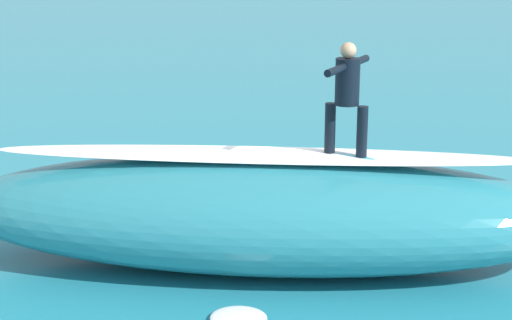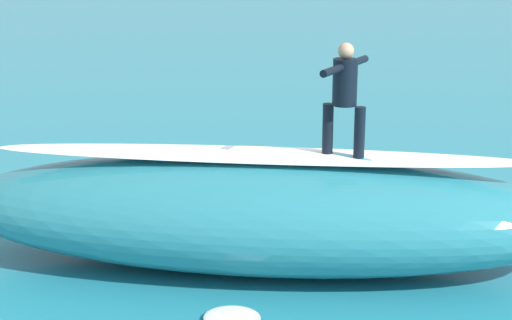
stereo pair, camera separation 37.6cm
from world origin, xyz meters
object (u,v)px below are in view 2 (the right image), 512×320
Objects in this scene: surfer_riding at (345,91)px; surfboard_paddling at (188,207)px; surfboard_riding at (343,158)px; surfer_paddling at (183,201)px.

surfboard_paddling is at bearing -18.92° from surfer_riding.
surfer_riding is at bearing 33.47° from surfboard_riding.
surfboard_riding is at bearing -99.91° from surfboard_paddling.
surfer_riding is (0.00, 0.00, 1.03)m from surfboard_riding.
surfer_riding reaches higher than surfer_paddling.
surfer_riding reaches higher than surfboard_riding.
surfer_paddling is at bearing -17.05° from surfboard_riding.
surfboard_riding is 1.32× the size of surfer_paddling.
surfer_riding is 0.77× the size of surfboard_paddling.
surfer_riding is 4.82m from surfboard_paddling.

